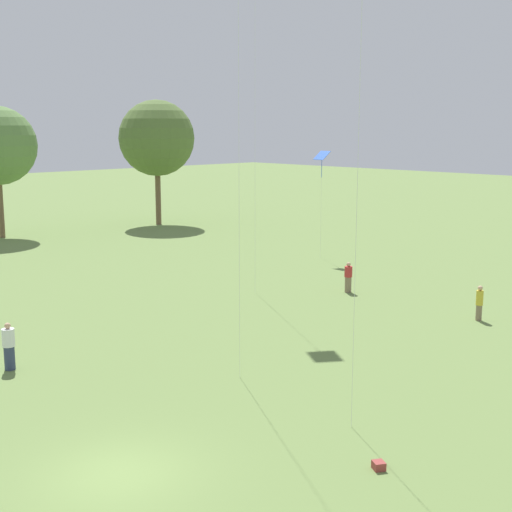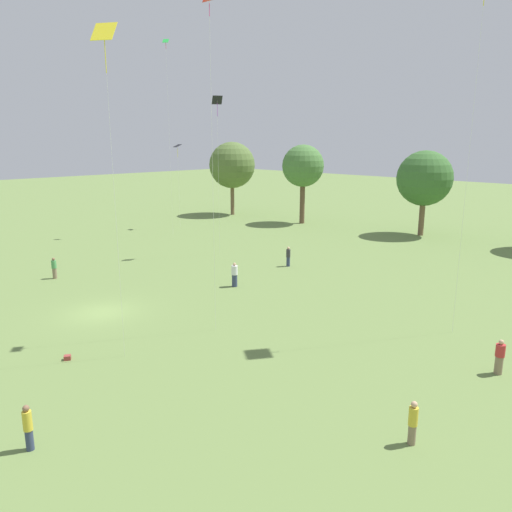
# 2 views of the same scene
# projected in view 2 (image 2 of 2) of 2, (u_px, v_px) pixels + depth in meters

# --- Properties ---
(ground_plane) EXTENTS (240.00, 240.00, 0.00)m
(ground_plane) POSITION_uv_depth(u_px,v_px,m) (102.00, 313.00, 32.38)
(ground_plane) COLOR olive
(tree_0) EXTENTS (6.70, 6.70, 10.64)m
(tree_0) POSITION_uv_depth(u_px,v_px,m) (232.00, 165.00, 72.96)
(tree_0) COLOR brown
(tree_0) RESTS_ON ground_plane
(tree_1) EXTENTS (5.48, 5.48, 10.34)m
(tree_1) POSITION_uv_depth(u_px,v_px,m) (303.00, 166.00, 65.20)
(tree_1) COLOR brown
(tree_1) RESTS_ON ground_plane
(tree_2) EXTENTS (6.30, 6.30, 9.78)m
(tree_2) POSITION_uv_depth(u_px,v_px,m) (425.00, 179.00, 57.04)
(tree_2) COLOR brown
(tree_2) RESTS_ON ground_plane
(person_0) EXTENTS (0.44, 0.44, 1.76)m
(person_0) POSITION_uv_depth(u_px,v_px,m) (288.00, 257.00, 44.00)
(person_0) COLOR #333D5B
(person_0) RESTS_ON ground_plane
(person_1) EXTENTS (0.49, 0.49, 1.73)m
(person_1) POSITION_uv_depth(u_px,v_px,m) (54.00, 268.00, 40.12)
(person_1) COLOR #847056
(person_1) RESTS_ON ground_plane
(person_2) EXTENTS (0.56, 0.56, 1.87)m
(person_2) POSITION_uv_depth(u_px,v_px,m) (235.00, 275.00, 37.92)
(person_2) COLOR #333D5B
(person_2) RESTS_ON ground_plane
(person_3) EXTENTS (0.46, 0.46, 1.73)m
(person_3) POSITION_uv_depth(u_px,v_px,m) (413.00, 423.00, 18.21)
(person_3) COLOR #847056
(person_3) RESTS_ON ground_plane
(person_4) EXTENTS (0.60, 0.60, 1.74)m
(person_4) POSITION_uv_depth(u_px,v_px,m) (500.00, 357.00, 23.74)
(person_4) COLOR #847056
(person_4) RESTS_ON ground_plane
(person_6) EXTENTS (0.47, 0.47, 1.77)m
(person_6) POSITION_uv_depth(u_px,v_px,m) (28.00, 427.00, 17.87)
(person_6) COLOR #333D5B
(person_6) RESTS_ON ground_plane
(kite_2) EXTENTS (1.25, 1.13, 16.10)m
(kite_2) POSITION_uv_depth(u_px,v_px,m) (105.00, 46.00, 22.43)
(kite_2) COLOR yellow
(kite_2) RESTS_ON ground_plane
(kite_3) EXTENTS (0.90, 0.85, 10.38)m
(kite_3) POSITION_uv_depth(u_px,v_px,m) (178.00, 149.00, 61.39)
(kite_3) COLOR black
(kite_3) RESTS_ON ground_plane
(kite_4) EXTENTS (0.91, 0.90, 18.02)m
(kite_4) POSITION_uv_depth(u_px,v_px,m) (210.00, 35.00, 25.72)
(kite_4) COLOR red
(kite_4) RESTS_ON ground_plane
(kite_5) EXTENTS (0.81, 0.79, 21.67)m
(kite_5) POSITION_uv_depth(u_px,v_px,m) (167.00, 64.00, 54.88)
(kite_5) COLOR green
(kite_5) RESTS_ON ground_plane
(kite_6) EXTENTS (0.96, 1.09, 14.83)m
(kite_6) POSITION_uv_depth(u_px,v_px,m) (217.00, 108.00, 45.53)
(kite_6) COLOR black
(kite_6) RESTS_ON ground_plane
(picnic_bag_0) EXTENTS (0.44, 0.44, 0.23)m
(picnic_bag_0) POSITION_uv_depth(u_px,v_px,m) (67.00, 358.00, 25.42)
(picnic_bag_0) COLOR #933833
(picnic_bag_0) RESTS_ON ground_plane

